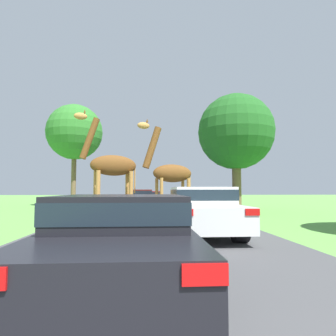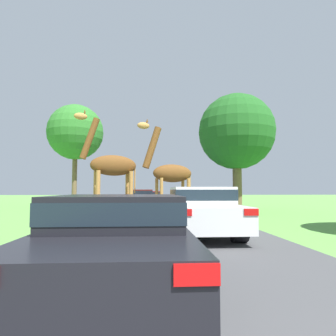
{
  "view_description": "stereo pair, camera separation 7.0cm",
  "coord_description": "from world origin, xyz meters",
  "px_view_note": "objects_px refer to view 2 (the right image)",
  "views": [
    {
      "loc": [
        -0.15,
        0.21,
        1.41
      ],
      "look_at": [
        0.81,
        13.68,
        2.39
      ],
      "focal_mm": 32.0,
      "sensor_mm": 36.0,
      "label": 1
    },
    {
      "loc": [
        -0.08,
        0.21,
        1.41
      ],
      "look_at": [
        0.81,
        13.68,
        2.39
      ],
      "focal_mm": 32.0,
      "sensor_mm": 36.0,
      "label": 2
    }
  ],
  "objects_px": {
    "giraffe_near_road": "(169,172)",
    "giraffe_companion": "(111,168)",
    "car_lead_maroon": "(118,239)",
    "car_queue_left": "(201,209)",
    "car_queue_right": "(188,199)",
    "tree_right_cluster": "(236,132)",
    "car_verge_right": "(153,197)",
    "car_far_ahead": "(142,198)",
    "tree_centre_back": "(76,132)"
  },
  "relations": [
    {
      "from": "giraffe_near_road",
      "to": "tree_right_cluster",
      "type": "xyz_separation_m",
      "value": [
        4.99,
        6.2,
        3.1
      ]
    },
    {
      "from": "giraffe_companion",
      "to": "car_verge_right",
      "type": "height_order",
      "value": "giraffe_companion"
    },
    {
      "from": "car_lead_maroon",
      "to": "car_far_ahead",
      "type": "bearing_deg",
      "value": 90.15
    },
    {
      "from": "car_lead_maroon",
      "to": "car_far_ahead",
      "type": "distance_m",
      "value": 19.25
    },
    {
      "from": "giraffe_near_road",
      "to": "tree_right_cluster",
      "type": "bearing_deg",
      "value": -58.02
    },
    {
      "from": "car_lead_maroon",
      "to": "car_far_ahead",
      "type": "height_order",
      "value": "car_far_ahead"
    },
    {
      "from": "giraffe_companion",
      "to": "car_far_ahead",
      "type": "distance_m",
      "value": 10.47
    },
    {
      "from": "car_queue_left",
      "to": "tree_right_cluster",
      "type": "distance_m",
      "value": 11.97
    },
    {
      "from": "car_queue_left",
      "to": "tree_right_cluster",
      "type": "bearing_deg",
      "value": 67.3
    },
    {
      "from": "car_queue_left",
      "to": "car_far_ahead",
      "type": "xyz_separation_m",
      "value": [
        -2.12,
        14.18,
        -0.05
      ]
    },
    {
      "from": "car_lead_maroon",
      "to": "car_queue_left",
      "type": "bearing_deg",
      "value": 67.77
    },
    {
      "from": "giraffe_near_road",
      "to": "giraffe_companion",
      "type": "relative_size",
      "value": 0.93
    },
    {
      "from": "giraffe_near_road",
      "to": "tree_centre_back",
      "type": "height_order",
      "value": "tree_centre_back"
    },
    {
      "from": "car_far_ahead",
      "to": "giraffe_companion",
      "type": "bearing_deg",
      "value": -96.52
    },
    {
      "from": "giraffe_near_road",
      "to": "car_verge_right",
      "type": "xyz_separation_m",
      "value": [
        -0.47,
        15.19,
        -1.52
      ]
    },
    {
      "from": "car_queue_left",
      "to": "tree_right_cluster",
      "type": "relative_size",
      "value": 0.6
    },
    {
      "from": "car_far_ahead",
      "to": "tree_right_cluster",
      "type": "height_order",
      "value": "tree_right_cluster"
    },
    {
      "from": "car_lead_maroon",
      "to": "car_verge_right",
      "type": "relative_size",
      "value": 1.01
    },
    {
      "from": "car_verge_right",
      "to": "tree_centre_back",
      "type": "xyz_separation_m",
      "value": [
        -6.82,
        -2.38,
        5.71
      ]
    },
    {
      "from": "car_queue_right",
      "to": "tree_right_cluster",
      "type": "bearing_deg",
      "value": 12.33
    },
    {
      "from": "tree_centre_back",
      "to": "giraffe_companion",
      "type": "bearing_deg",
      "value": -70.02
    },
    {
      "from": "car_lead_maroon",
      "to": "tree_right_cluster",
      "type": "bearing_deg",
      "value": 67.45
    },
    {
      "from": "car_far_ahead",
      "to": "tree_centre_back",
      "type": "xyz_separation_m",
      "value": [
        -5.88,
        2.67,
        5.63
      ]
    },
    {
      "from": "car_lead_maroon",
      "to": "tree_centre_back",
      "type": "xyz_separation_m",
      "value": [
        -5.93,
        21.91,
        5.67
      ]
    },
    {
      "from": "giraffe_near_road",
      "to": "tree_centre_back",
      "type": "bearing_deg",
      "value": 10.45
    },
    {
      "from": "car_far_ahead",
      "to": "car_verge_right",
      "type": "distance_m",
      "value": 5.13
    },
    {
      "from": "car_lead_maroon",
      "to": "giraffe_companion",
      "type": "bearing_deg",
      "value": 97.79
    },
    {
      "from": "giraffe_near_road",
      "to": "tree_centre_back",
      "type": "distance_m",
      "value": 15.33
    },
    {
      "from": "car_lead_maroon",
      "to": "car_queue_left",
      "type": "relative_size",
      "value": 0.91
    },
    {
      "from": "car_verge_right",
      "to": "tree_centre_back",
      "type": "relative_size",
      "value": 0.48
    },
    {
      "from": "giraffe_companion",
      "to": "car_verge_right",
      "type": "relative_size",
      "value": 1.15
    },
    {
      "from": "giraffe_near_road",
      "to": "car_verge_right",
      "type": "relative_size",
      "value": 1.07
    },
    {
      "from": "giraffe_near_road",
      "to": "car_lead_maroon",
      "type": "xyz_separation_m",
      "value": [
        -1.36,
        -9.1,
        -1.48
      ]
    },
    {
      "from": "giraffe_companion",
      "to": "car_queue_left",
      "type": "distance_m",
      "value": 5.33
    },
    {
      "from": "car_queue_right",
      "to": "car_far_ahead",
      "type": "bearing_deg",
      "value": 122.41
    },
    {
      "from": "car_queue_right",
      "to": "tree_right_cluster",
      "type": "relative_size",
      "value": 0.53
    },
    {
      "from": "car_queue_right",
      "to": "car_queue_left",
      "type": "distance_m",
      "value": 9.52
    },
    {
      "from": "car_lead_maroon",
      "to": "tree_centre_back",
      "type": "relative_size",
      "value": 0.49
    },
    {
      "from": "car_verge_right",
      "to": "tree_right_cluster",
      "type": "relative_size",
      "value": 0.54
    },
    {
      "from": "car_queue_left",
      "to": "tree_right_cluster",
      "type": "xyz_separation_m",
      "value": [
        4.28,
        10.23,
        4.49
      ]
    },
    {
      "from": "giraffe_companion",
      "to": "car_far_ahead",
      "type": "height_order",
      "value": "giraffe_companion"
    },
    {
      "from": "giraffe_companion",
      "to": "tree_centre_back",
      "type": "xyz_separation_m",
      "value": [
        -4.71,
        12.95,
        4.04
      ]
    },
    {
      "from": "car_lead_maroon",
      "to": "car_queue_right",
      "type": "distance_m",
      "value": 14.85
    },
    {
      "from": "car_lead_maroon",
      "to": "car_queue_left",
      "type": "distance_m",
      "value": 5.48
    },
    {
      "from": "giraffe_near_road",
      "to": "tree_right_cluster",
      "type": "relative_size",
      "value": 0.57
    },
    {
      "from": "car_lead_maroon",
      "to": "car_queue_right",
      "type": "bearing_deg",
      "value": 78.63
    },
    {
      "from": "car_verge_right",
      "to": "car_queue_left",
      "type": "bearing_deg",
      "value": -86.48
    },
    {
      "from": "giraffe_near_road",
      "to": "car_queue_right",
      "type": "bearing_deg",
      "value": -35.22
    },
    {
      "from": "giraffe_near_road",
      "to": "car_verge_right",
      "type": "distance_m",
      "value": 15.27
    },
    {
      "from": "giraffe_companion",
      "to": "car_queue_right",
      "type": "distance_m",
      "value": 7.13
    }
  ]
}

